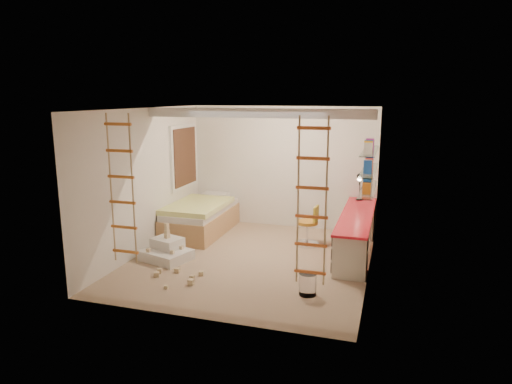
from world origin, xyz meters
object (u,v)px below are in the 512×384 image
(bed, at_px, (201,217))
(play_platform, at_px, (166,251))
(desk, at_px, (356,232))
(swivel_chair, at_px, (308,231))

(bed, bearing_deg, play_platform, -88.19)
(desk, bearing_deg, bed, 173.51)
(swivel_chair, height_order, play_platform, swivel_chair)
(bed, xyz_separation_m, play_platform, (0.05, -1.63, -0.19))
(desk, relative_size, swivel_chair, 3.59)
(desk, xyz_separation_m, bed, (-3.20, 0.36, -0.07))
(desk, xyz_separation_m, swivel_chair, (-0.91, 0.20, -0.12))
(desk, distance_m, swivel_chair, 0.94)
(bed, relative_size, play_platform, 2.11)
(swivel_chair, bearing_deg, desk, -12.66)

